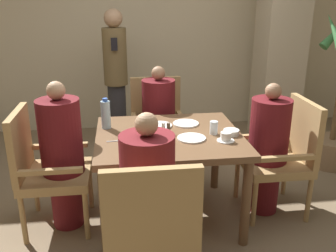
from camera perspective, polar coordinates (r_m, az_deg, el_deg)
name	(u,v)px	position (r m, az deg, el deg)	size (l,w,h in m)	color
ground_plane	(169,216)	(3.25, 0.12, -13.49)	(16.00, 16.00, 0.00)	#7A664C
wall_back	(145,24)	(5.08, -3.48, 15.28)	(8.00, 0.06, 2.80)	beige
pillar_stone	(282,31)	(4.81, 16.92, 13.67)	(0.50, 0.50, 2.70)	#BCAD8E
dining_table	(169,146)	(2.95, 0.13, -2.99)	(1.13, 1.00, 0.74)	brown
chair_left_side	(44,166)	(3.04, -18.39, -5.76)	(0.52, 0.52, 0.97)	#A88451
diner_in_left_chair	(62,155)	(2.98, -15.79, -4.25)	(0.32, 0.32, 1.18)	#5B1419
chair_far_side	(157,122)	(3.83, -1.66, 0.54)	(0.52, 0.52, 0.97)	#A88451
diner_in_far_chair	(159,122)	(3.68, -1.43, 0.64)	(0.32, 0.32, 1.13)	#5B1419
chair_right_side	(284,153)	(3.26, 17.29, -3.89)	(0.52, 0.52, 0.97)	#A88451
diner_in_right_chair	(268,148)	(3.18, 14.98, -3.25)	(0.32, 0.32, 1.12)	#5B1419
chair_near_corner	(150,227)	(2.19, -2.71, -15.14)	(0.52, 0.52, 0.97)	#A88451
diner_in_near_chair	(148,203)	(2.28, -3.06, -11.60)	(0.32, 0.32, 1.16)	maroon
standing_host	(116,75)	(4.47, -7.96, 7.71)	(0.28, 0.31, 1.62)	#2D2D33
potted_palm	(334,127)	(4.36, 24.00, -0.13)	(0.50, 0.48, 1.63)	#896B4C
plate_main_left	(186,123)	(3.14, 2.73, 0.39)	(0.22, 0.22, 0.01)	white
plate_main_right	(191,138)	(2.83, 3.60, -1.85)	(0.22, 0.22, 0.01)	white
plate_dessert_center	(159,126)	(3.09, -1.39, 0.07)	(0.22, 0.22, 0.01)	white
teacup_with_saucer	(226,137)	(2.80, 8.80, -1.73)	(0.13, 0.13, 0.07)	white
bowl_small	(231,132)	(2.94, 9.62, -0.94)	(0.12, 0.12, 0.04)	white
water_bottle	(106,114)	(3.05, -9.46, 1.76)	(0.07, 0.07, 0.25)	#A3C6DB
glass_tall_near	(214,128)	(2.93, 6.99, -0.25)	(0.06, 0.06, 0.10)	silver
glass_tall_mid	(126,150)	(2.51, -6.41, -3.68)	(0.06, 0.06, 0.10)	silver
salt_shaker	(163,128)	(2.92, -0.71, -0.32)	(0.03, 0.03, 0.09)	white
pepper_shaker	(168,128)	(2.92, 0.05, -0.33)	(0.03, 0.03, 0.08)	#4C3D2D
fork_beside_plate	(122,141)	(2.80, -7.06, -2.22)	(0.18, 0.03, 0.00)	silver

